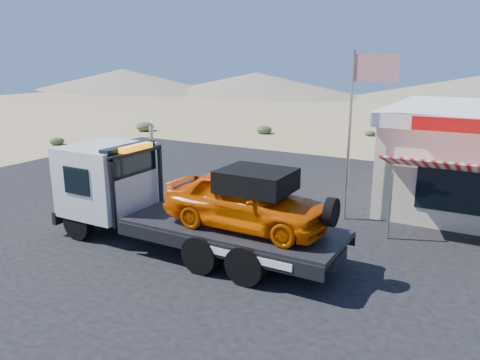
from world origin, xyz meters
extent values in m
plane|color=#927B53|center=(0.00, 0.00, 0.00)|extent=(120.00, 120.00, 0.00)
cube|color=black|center=(2.00, 3.00, 0.01)|extent=(32.00, 24.00, 0.02)
cylinder|color=black|center=(-2.25, -1.65, 0.56)|extent=(1.08, 0.32, 1.08)
cylinder|color=black|center=(-2.25, 0.50, 0.56)|extent=(1.08, 0.32, 1.08)
cylinder|color=black|center=(2.58, -1.65, 0.56)|extent=(1.08, 0.59, 1.08)
cylinder|color=black|center=(2.58, 0.50, 0.56)|extent=(1.08, 0.59, 1.08)
cylinder|color=black|center=(3.98, -1.65, 0.56)|extent=(1.08, 0.59, 1.08)
cylinder|color=black|center=(3.98, 0.50, 0.56)|extent=(1.08, 0.59, 1.08)
cube|color=black|center=(1.72, -0.57, 0.72)|extent=(8.82, 1.08, 0.32)
cube|color=silver|center=(-1.93, -0.57, 1.85)|extent=(2.37, 2.53, 2.26)
cube|color=black|center=(-0.91, -0.57, 2.60)|extent=(0.38, 2.15, 0.97)
cube|color=black|center=(-0.59, -0.57, 1.79)|extent=(0.11, 2.37, 2.15)
cube|color=orange|center=(-0.59, -0.57, 3.03)|extent=(0.27, 1.29, 0.16)
cube|color=black|center=(2.91, -0.57, 1.01)|extent=(6.45, 2.47, 0.16)
imported|color=#D64E00|center=(3.34, -0.57, 1.90)|extent=(4.73, 1.90, 1.61)
cube|color=black|center=(3.66, -0.57, 2.51)|extent=(1.94, 1.61, 0.59)
cube|color=red|center=(8.00, 4.74, 3.67)|extent=(2.60, 0.12, 0.45)
cylinder|color=#99999E|center=(6.50, 3.30, 1.12)|extent=(0.08, 0.08, 2.20)
cylinder|color=#99999E|center=(4.70, 4.50, 3.02)|extent=(0.10, 0.10, 6.00)
cube|color=#B20C14|center=(5.45, 4.50, 5.42)|extent=(1.50, 0.02, 0.90)
ellipsoid|color=#324123|center=(-14.26, 7.42, 0.26)|extent=(0.95, 0.95, 0.51)
ellipsoid|color=#324123|center=(-17.00, 9.79, 0.26)|extent=(0.96, 0.96, 0.52)
ellipsoid|color=#324123|center=(-15.78, 17.47, 0.38)|extent=(1.41, 1.41, 0.76)
ellipsoid|color=#324123|center=(-6.80, 21.00, 0.32)|extent=(1.20, 1.20, 0.65)
ellipsoid|color=#324123|center=(0.70, 23.94, 0.22)|extent=(0.81, 0.81, 0.44)
cone|color=#726B59|center=(-25.00, 55.00, 1.75)|extent=(36.00, 36.00, 3.50)
cone|color=#726B59|center=(-50.00, 52.00, 1.90)|extent=(40.00, 40.00, 3.80)
camera|label=1|loc=(9.30, -11.53, 5.76)|focal=35.00mm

